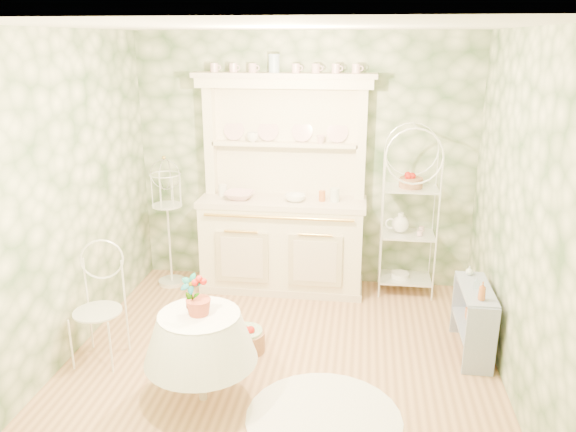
# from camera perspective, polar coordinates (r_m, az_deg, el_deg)

# --- Properties ---
(floor) EXTENTS (3.60, 3.60, 0.00)m
(floor) POSITION_cam_1_polar(r_m,az_deg,el_deg) (4.89, -0.82, -14.77)
(floor) COLOR tan
(floor) RESTS_ON ground
(ceiling) EXTENTS (3.60, 3.60, 0.00)m
(ceiling) POSITION_cam_1_polar(r_m,az_deg,el_deg) (4.13, -0.99, 18.75)
(ceiling) COLOR white
(ceiling) RESTS_ON floor
(wall_left) EXTENTS (3.60, 3.60, 0.00)m
(wall_left) POSITION_cam_1_polar(r_m,az_deg,el_deg) (4.91, -22.13, 1.34)
(wall_left) COLOR beige
(wall_left) RESTS_ON floor
(wall_right) EXTENTS (3.60, 3.60, 0.00)m
(wall_right) POSITION_cam_1_polar(r_m,az_deg,el_deg) (4.43, 22.77, -0.41)
(wall_right) COLOR beige
(wall_right) RESTS_ON floor
(wall_back) EXTENTS (3.60, 3.60, 0.00)m
(wall_back) POSITION_cam_1_polar(r_m,az_deg,el_deg) (6.05, 1.67, 5.49)
(wall_back) COLOR beige
(wall_back) RESTS_ON floor
(wall_front) EXTENTS (3.60, 3.60, 0.00)m
(wall_front) POSITION_cam_1_polar(r_m,az_deg,el_deg) (2.68, -6.76, -10.64)
(wall_front) COLOR beige
(wall_front) RESTS_ON floor
(kitchen_dresser) EXTENTS (1.87, 0.61, 2.29)m
(kitchen_dresser) POSITION_cam_1_polar(r_m,az_deg,el_deg) (5.85, -0.59, 3.01)
(kitchen_dresser) COLOR white
(kitchen_dresser) RESTS_ON floor
(bakers_rack) EXTENTS (0.59, 0.42, 1.89)m
(bakers_rack) POSITION_cam_1_polar(r_m,az_deg,el_deg) (5.95, 12.22, 0.84)
(bakers_rack) COLOR white
(bakers_rack) RESTS_ON floor
(side_shelf) EXTENTS (0.37, 0.78, 0.64)m
(side_shelf) POSITION_cam_1_polar(r_m,az_deg,el_deg) (5.14, 18.30, -9.91)
(side_shelf) COLOR #949DB6
(side_shelf) RESTS_ON floor
(round_table) EXTENTS (0.80, 0.80, 0.69)m
(round_table) POSITION_cam_1_polar(r_m,az_deg,el_deg) (4.34, -8.80, -14.14)
(round_table) COLOR white
(round_table) RESTS_ON floor
(cafe_chair) EXTENTS (0.54, 0.54, 0.93)m
(cafe_chair) POSITION_cam_1_polar(r_m,az_deg,el_deg) (4.98, -18.80, -9.03)
(cafe_chair) COLOR white
(cafe_chair) RESTS_ON floor
(birdcage_stand) EXTENTS (0.36, 0.36, 1.50)m
(birdcage_stand) POSITION_cam_1_polar(r_m,az_deg,el_deg) (6.20, -12.09, -0.34)
(birdcage_stand) COLOR white
(birdcage_stand) RESTS_ON floor
(floor_basket) EXTENTS (0.43, 0.43, 0.21)m
(floor_basket) POSITION_cam_1_polar(r_m,az_deg,el_deg) (5.03, -4.34, -12.42)
(floor_basket) COLOR #A56F4E
(floor_basket) RESTS_ON floor
(lace_rug) EXTENTS (1.33, 1.33, 0.01)m
(lace_rug) POSITION_cam_1_polar(r_m,az_deg,el_deg) (4.30, 3.66, -19.78)
(lace_rug) COLOR white
(lace_rug) RESTS_ON floor
(bowl_floral) EXTENTS (0.33, 0.33, 0.08)m
(bowl_floral) POSITION_cam_1_polar(r_m,az_deg,el_deg) (5.91, -4.97, 1.81)
(bowl_floral) COLOR white
(bowl_floral) RESTS_ON kitchen_dresser
(bowl_white) EXTENTS (0.26, 0.26, 0.07)m
(bowl_white) POSITION_cam_1_polar(r_m,az_deg,el_deg) (5.81, 0.74, 1.59)
(bowl_white) COLOR white
(bowl_white) RESTS_ON kitchen_dresser
(cup_left) EXTENTS (0.15, 0.15, 0.10)m
(cup_left) POSITION_cam_1_polar(r_m,az_deg,el_deg) (5.97, -3.61, 7.83)
(cup_left) COLOR white
(cup_left) RESTS_ON kitchen_dresser
(cup_right) EXTENTS (0.12, 0.12, 0.08)m
(cup_right) POSITION_cam_1_polar(r_m,az_deg,el_deg) (5.86, 3.34, 7.66)
(cup_right) COLOR white
(cup_right) RESTS_ON kitchen_dresser
(potted_geranium) EXTENTS (0.18, 0.14, 0.31)m
(potted_geranium) POSITION_cam_1_polar(r_m,az_deg,el_deg) (4.11, -9.79, -8.15)
(potted_geranium) COLOR #3F7238
(potted_geranium) RESTS_ON round_table
(bottle_amber) EXTENTS (0.08, 0.08, 0.16)m
(bottle_amber) POSITION_cam_1_polar(r_m,az_deg,el_deg) (4.78, 19.11, -7.34)
(bottle_amber) COLOR #BD6430
(bottle_amber) RESTS_ON side_shelf
(bottle_blue) EXTENTS (0.06, 0.06, 0.10)m
(bottle_blue) POSITION_cam_1_polar(r_m,az_deg,el_deg) (4.99, 18.60, -6.55)
(bottle_blue) COLOR #9BB2CA
(bottle_blue) RESTS_ON side_shelf
(bottle_glass) EXTENTS (0.08, 0.08, 0.09)m
(bottle_glass) POSITION_cam_1_polar(r_m,az_deg,el_deg) (5.24, 17.95, -5.39)
(bottle_glass) COLOR silver
(bottle_glass) RESTS_ON side_shelf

